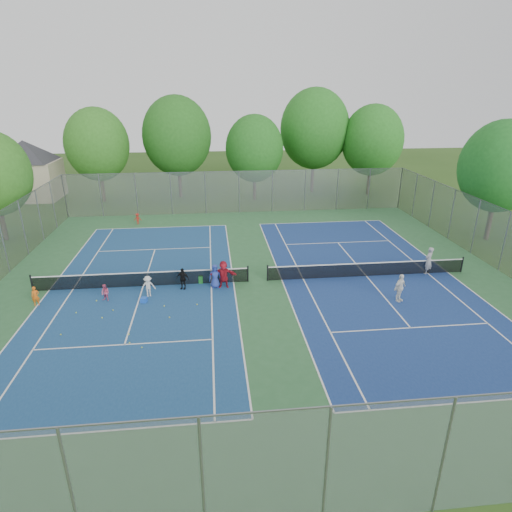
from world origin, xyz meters
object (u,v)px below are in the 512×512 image
Objects in this scene: ball_crate at (144,300)px; ball_hopper at (201,280)px; net_left at (143,280)px; net_right at (367,270)px; instructor at (429,261)px.

ball_crate is 3.84m from ball_hopper.
ball_hopper is at bearing 1.42° from net_left.
net_left is 1.00× the size of net_right.
net_right is 7.09× the size of instructor.
ball_crate is at bearing -26.69° from instructor.
instructor reaches higher than ball_hopper.
instructor reaches higher than ball_crate.
net_right is at bearing 0.00° from net_left.
net_right is 26.30× the size of ball_hopper.
ball_crate is (0.33, -2.10, -0.32)m from net_left.
instructor is (4.04, -0.01, 0.45)m from net_right.
instructor reaches higher than net_left.
instructor is at bearing -0.08° from net_right.
net_right is at bearing 8.72° from ball_crate.
net_right is (14.00, 0.00, 0.00)m from net_left.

